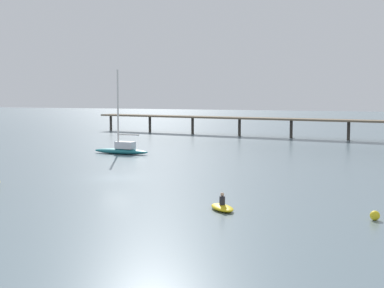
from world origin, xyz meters
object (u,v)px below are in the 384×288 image
(pier, at_px, (320,117))
(sailboat_teal, at_px, (122,148))
(dinghy_yellow, at_px, (222,207))
(mooring_buoy_far, at_px, (375,216))

(pier, height_order, sailboat_teal, sailboat_teal)
(pier, xyz_separation_m, dinghy_yellow, (3.70, -58.71, -3.35))
(sailboat_teal, bearing_deg, pier, 59.90)
(pier, xyz_separation_m, mooring_buoy_far, (12.85, -58.02, -3.27))
(dinghy_yellow, bearing_deg, mooring_buoy_far, 4.27)
(pier, distance_m, sailboat_teal, 37.03)
(mooring_buoy_far, bearing_deg, dinghy_yellow, -175.73)
(pier, distance_m, mooring_buoy_far, 59.52)
(pier, distance_m, dinghy_yellow, 58.92)
(pier, xyz_separation_m, sailboat_teal, (-18.51, -31.94, -2.86))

